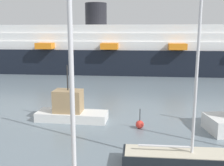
% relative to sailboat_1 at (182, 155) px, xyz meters
% --- Properties ---
extents(sailboat_1, '(6.83, 1.99, 13.63)m').
position_rel_sailboat_1_xyz_m(sailboat_1, '(0.00, 0.00, 0.00)').
color(sailboat_1, black).
rests_on(sailboat_1, ground_plane).
extents(fishing_boat_0, '(6.26, 2.59, 4.82)m').
position_rel_sailboat_1_xyz_m(fishing_boat_0, '(-8.04, 7.61, 0.31)').
color(fishing_boat_0, white).
rests_on(fishing_boat_0, ground_plane).
extents(channel_buoy_0, '(0.65, 0.65, 1.63)m').
position_rel_sailboat_1_xyz_m(channel_buoy_0, '(-2.12, 5.93, -0.32)').
color(channel_buoy_0, red).
rests_on(channel_buoy_0, ground_plane).
extents(cruise_ship, '(81.08, 15.90, 12.82)m').
position_rel_sailboat_1_xyz_m(cruise_ship, '(5.36, 36.07, 3.40)').
color(cruise_ship, black).
rests_on(cruise_ship, ground_plane).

